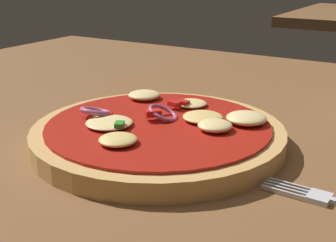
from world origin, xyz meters
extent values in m
cube|color=brown|center=(0.00, 0.00, 0.02)|extent=(1.17, 0.98, 0.04)
cylinder|color=tan|center=(0.01, -0.03, 0.05)|extent=(0.26, 0.26, 0.02)
cylinder|color=#A81C11|center=(0.01, -0.03, 0.06)|extent=(0.23, 0.23, 0.00)
ellipsoid|color=#F4DB8E|center=(-0.05, 0.04, 0.06)|extent=(0.04, 0.04, 0.01)
ellipsoid|color=#EFCC72|center=(0.05, 0.01, 0.06)|extent=(0.04, 0.04, 0.01)
ellipsoid|color=#F4DB8E|center=(0.09, 0.02, 0.06)|extent=(0.04, 0.04, 0.01)
ellipsoid|color=#F4DB8E|center=(0.07, -0.01, 0.06)|extent=(0.03, 0.03, 0.01)
ellipsoid|color=#F4DB8E|center=(-0.03, -0.06, 0.06)|extent=(0.05, 0.05, 0.01)
ellipsoid|color=#F4DB8E|center=(0.01, 0.05, 0.06)|extent=(0.04, 0.04, 0.01)
ellipsoid|color=#EFCC72|center=(0.01, -0.09, 0.06)|extent=(0.04, 0.04, 0.01)
torus|color=#B25984|center=(-0.06, -0.04, 0.07)|extent=(0.04, 0.04, 0.02)
torus|color=#B25984|center=(0.01, -0.01, 0.06)|extent=(0.04, 0.04, 0.02)
cube|color=red|center=(0.01, -0.09, 0.06)|extent=(0.01, 0.01, 0.00)
cube|color=#2D8C28|center=(-0.01, -0.06, 0.06)|extent=(0.01, 0.02, 0.01)
cube|color=red|center=(0.01, 0.04, 0.07)|extent=(0.01, 0.01, 0.01)
cube|color=red|center=(0.00, -0.02, 0.07)|extent=(0.02, 0.02, 0.01)
cube|color=red|center=(-0.04, -0.04, 0.06)|extent=(0.01, 0.01, 0.00)
cube|color=red|center=(0.00, 0.03, 0.07)|extent=(0.02, 0.01, 0.01)
cube|color=silver|center=(0.19, -0.06, 0.04)|extent=(0.02, 0.02, 0.01)
cube|color=silver|center=(0.16, -0.05, 0.04)|extent=(0.04, 0.00, 0.00)
cube|color=silver|center=(0.16, -0.06, 0.04)|extent=(0.04, 0.00, 0.00)
cube|color=silver|center=(0.16, -0.06, 0.04)|extent=(0.04, 0.00, 0.00)
cube|color=silver|center=(0.16, -0.07, 0.04)|extent=(0.04, 0.00, 0.00)
camera|label=1|loc=(0.26, -0.41, 0.22)|focal=49.77mm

